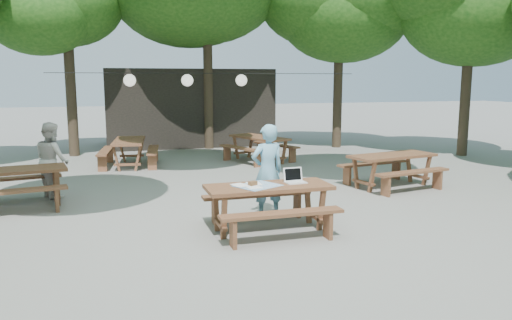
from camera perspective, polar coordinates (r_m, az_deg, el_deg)
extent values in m
plane|color=slate|center=(9.05, -0.33, -6.32)|extent=(80.00, 80.00, 0.00)
cube|color=black|center=(19.13, -7.81, 6.03)|extent=(6.00, 3.00, 2.80)
cube|color=#4E311B|center=(7.98, 1.44, -3.11)|extent=(2.00, 0.80, 0.06)
cube|color=#4E311B|center=(7.45, 3.00, -6.15)|extent=(1.90, 0.28, 0.05)
cube|color=#4E311B|center=(8.65, 0.10, -3.98)|extent=(1.90, 0.28, 0.05)
cube|color=#4E311B|center=(8.07, 1.43, -5.71)|extent=(1.70, 0.70, 0.69)
cube|color=#4E311B|center=(10.48, -26.33, -1.11)|extent=(2.10, 1.11, 0.06)
cube|color=#4E311B|center=(9.89, -26.22, -3.25)|extent=(1.92, 0.58, 0.05)
cube|color=#4E311B|center=(11.17, -26.23, -1.93)|extent=(1.92, 0.58, 0.05)
cube|color=#4E311B|center=(10.55, -26.19, -3.11)|extent=(1.79, 0.97, 0.69)
cube|color=#4E311B|center=(11.66, 15.31, 0.48)|extent=(2.11, 1.16, 0.06)
cube|color=#4E311B|center=(11.25, 17.49, -1.33)|extent=(1.92, 0.63, 0.05)
cube|color=#4E311B|center=(12.18, 13.19, -0.37)|extent=(1.92, 0.63, 0.05)
cube|color=#4E311B|center=(11.72, 15.23, -1.34)|extent=(1.80, 1.01, 0.69)
cube|color=#4E311B|center=(14.43, -14.32, 2.13)|extent=(1.04, 2.08, 0.06)
cube|color=#4E311B|center=(14.43, -11.71, 1.14)|extent=(0.51, 1.92, 0.05)
cube|color=#4E311B|center=(14.54, -16.83, 0.99)|extent=(0.51, 1.92, 0.05)
cube|color=#4E311B|center=(14.48, -14.26, 0.66)|extent=(0.90, 1.77, 0.69)
cube|color=#4E311B|center=(14.82, 0.38, 2.59)|extent=(1.47, 2.15, 0.06)
cube|color=#4E311B|center=(15.26, 2.29, 1.75)|extent=(0.95, 1.87, 0.05)
cube|color=#4E311B|center=(14.46, -1.64, 1.34)|extent=(0.95, 1.87, 0.05)
cube|color=#4E311B|center=(14.87, 0.38, 1.15)|extent=(1.27, 1.84, 0.69)
imported|color=#76B8D7|center=(8.74, 1.32, -1.30)|extent=(0.65, 0.47, 1.66)
imported|color=silver|center=(11.14, -22.27, 0.04)|extent=(0.85, 0.93, 1.56)
cube|color=silver|center=(16.19, 1.59, 2.00)|extent=(0.54, 0.54, 0.04)
cube|color=silver|center=(16.36, 1.56, 3.00)|extent=(0.43, 0.16, 0.48)
cube|color=silver|center=(16.22, 1.58, 1.27)|extent=(0.52, 0.52, 0.38)
cube|color=white|center=(8.17, 4.55, -2.57)|extent=(0.34, 0.25, 0.02)
cube|color=white|center=(8.25, 4.22, -1.63)|extent=(0.33, 0.08, 0.23)
cube|color=black|center=(8.24, 4.24, -1.64)|extent=(0.28, 0.06, 0.19)
cube|color=teal|center=(7.92, 0.18, -2.95)|extent=(0.83, 0.79, 0.01)
cube|color=white|center=(7.82, -0.34, -3.07)|extent=(0.24, 0.32, 0.00)
cube|color=white|center=(8.04, -0.22, -2.71)|extent=(0.21, 0.30, 0.00)
cube|color=white|center=(7.92, -1.85, -2.88)|extent=(0.29, 0.35, 0.00)
cube|color=brown|center=(7.91, -0.38, -2.66)|extent=(0.16, 0.14, 0.06)
cylinder|color=black|center=(14.67, -5.14, 9.84)|extent=(9.00, 0.02, 0.02)
sphere|color=white|center=(14.38, -14.24, 8.82)|extent=(0.34, 0.34, 0.34)
sphere|color=white|center=(14.54, -7.86, 9.01)|extent=(0.34, 0.34, 0.34)
sphere|color=white|center=(14.88, -1.68, 9.10)|extent=(0.34, 0.34, 0.34)
cylinder|color=#2D2319|center=(16.90, -20.43, 8.06)|extent=(0.32, 0.32, 4.52)
ellipsoid|color=#194C14|center=(17.07, -20.93, 16.66)|extent=(3.90, 3.90, 2.93)
cylinder|color=#2D2319|center=(17.71, -5.51, 9.79)|extent=(0.32, 0.32, 5.25)
cylinder|color=#2D2319|center=(18.20, 9.36, 8.94)|extent=(0.32, 0.32, 4.76)
ellipsoid|color=#194C14|center=(18.39, 9.58, 17.32)|extent=(4.89, 4.89, 3.66)
cylinder|color=#2D2319|center=(17.28, 22.90, 8.14)|extent=(0.32, 0.32, 4.64)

